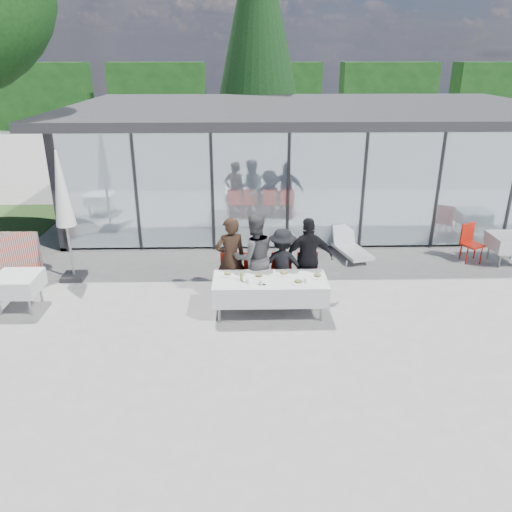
{
  "coord_description": "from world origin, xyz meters",
  "views": [
    {
      "loc": [
        -0.1,
        -8.47,
        4.87
      ],
      "look_at": [
        0.14,
        1.2,
        0.96
      ],
      "focal_mm": 35.0,
      "sensor_mm": 36.0,
      "label": 1
    }
  ],
  "objects_px": {
    "plate_a": "(228,274)",
    "spare_chair_b": "(411,227)",
    "dining_table": "(270,289)",
    "diner_c": "(282,264)",
    "diner_chair_b": "(254,274)",
    "diner_chair_d": "(307,273)",
    "plate_b": "(259,276)",
    "plate_d": "(318,276)",
    "diner_chair_c": "(282,273)",
    "market_umbrella": "(62,197)",
    "diner_b": "(254,257)",
    "plate_c": "(284,273)",
    "folded_eyeglasses": "(262,285)",
    "diner_a": "(230,259)",
    "spare_table_left": "(18,284)",
    "diner_chair_a": "(231,274)",
    "conifer_tree": "(258,24)",
    "lounger": "(350,246)",
    "diner_d": "(308,259)",
    "spare_chair_a": "(470,240)",
    "plate_extra": "(298,282)",
    "juice_bottle": "(242,277)",
    "spare_table_right": "(508,242)"
  },
  "relations": [
    {
      "from": "plate_a",
      "to": "spare_chair_b",
      "type": "relative_size",
      "value": 0.3
    },
    {
      "from": "dining_table",
      "to": "diner_c",
      "type": "bearing_deg",
      "value": 67.28
    },
    {
      "from": "diner_chair_b",
      "to": "diner_chair_d",
      "type": "height_order",
      "value": "same"
    },
    {
      "from": "plate_b",
      "to": "plate_d",
      "type": "relative_size",
      "value": 1.0
    },
    {
      "from": "diner_chair_c",
      "to": "market_umbrella",
      "type": "xyz_separation_m",
      "value": [
        -4.78,
        1.01,
        1.43
      ]
    },
    {
      "from": "diner_b",
      "to": "plate_c",
      "type": "bearing_deg",
      "value": 127.49
    },
    {
      "from": "folded_eyeglasses",
      "to": "diner_a",
      "type": "bearing_deg",
      "value": 123.18
    },
    {
      "from": "diner_chair_c",
      "to": "spare_table_left",
      "type": "relative_size",
      "value": 1.13
    },
    {
      "from": "diner_a",
      "to": "plate_b",
      "type": "distance_m",
      "value": 0.83
    },
    {
      "from": "dining_table",
      "to": "diner_chair_a",
      "type": "bearing_deg",
      "value": 136.65
    },
    {
      "from": "plate_d",
      "to": "conifer_tree",
      "type": "bearing_deg",
      "value": 93.93
    },
    {
      "from": "dining_table",
      "to": "lounger",
      "type": "bearing_deg",
      "value": 53.92
    },
    {
      "from": "dining_table",
      "to": "plate_b",
      "type": "bearing_deg",
      "value": 151.37
    },
    {
      "from": "diner_a",
      "to": "plate_c",
      "type": "height_order",
      "value": "diner_a"
    },
    {
      "from": "dining_table",
      "to": "diner_d",
      "type": "relative_size",
      "value": 1.27
    },
    {
      "from": "plate_c",
      "to": "spare_chair_a",
      "type": "height_order",
      "value": "spare_chair_a"
    },
    {
      "from": "spare_table_left",
      "to": "diner_a",
      "type": "bearing_deg",
      "value": 5.0
    },
    {
      "from": "diner_chair_d",
      "to": "spare_table_left",
      "type": "xyz_separation_m",
      "value": [
        -5.95,
        -0.43,
        0.02
      ]
    },
    {
      "from": "diner_chair_d",
      "to": "market_umbrella",
      "type": "height_order",
      "value": "market_umbrella"
    },
    {
      "from": "plate_d",
      "to": "market_umbrella",
      "type": "relative_size",
      "value": 0.1
    },
    {
      "from": "diner_d",
      "to": "plate_b",
      "type": "relative_size",
      "value": 6.13
    },
    {
      "from": "plate_a",
      "to": "folded_eyeglasses",
      "type": "bearing_deg",
      "value": -36.2
    },
    {
      "from": "plate_b",
      "to": "lounger",
      "type": "bearing_deg",
      "value": 50.24
    },
    {
      "from": "diner_d",
      "to": "market_umbrella",
      "type": "distance_m",
      "value": 5.54
    },
    {
      "from": "diner_chair_b",
      "to": "market_umbrella",
      "type": "distance_m",
      "value": 4.54
    },
    {
      "from": "folded_eyeglasses",
      "to": "spare_chair_b",
      "type": "relative_size",
      "value": 0.14
    },
    {
      "from": "diner_chair_b",
      "to": "diner_chair_c",
      "type": "distance_m",
      "value": 0.59
    },
    {
      "from": "spare_table_left",
      "to": "spare_chair_a",
      "type": "height_order",
      "value": "spare_chair_a"
    },
    {
      "from": "plate_d",
      "to": "conifer_tree",
      "type": "xyz_separation_m",
      "value": [
        -0.85,
        12.42,
        5.21
      ]
    },
    {
      "from": "plate_b",
      "to": "plate_extra",
      "type": "xyz_separation_m",
      "value": [
        0.76,
        -0.31,
        0.0
      ]
    },
    {
      "from": "diner_c",
      "to": "folded_eyeglasses",
      "type": "bearing_deg",
      "value": 70.18
    },
    {
      "from": "diner_d",
      "to": "juice_bottle",
      "type": "height_order",
      "value": "diner_d"
    },
    {
      "from": "plate_a",
      "to": "plate_c",
      "type": "height_order",
      "value": "same"
    },
    {
      "from": "diner_b",
      "to": "juice_bottle",
      "type": "xyz_separation_m",
      "value": [
        -0.26,
        -0.76,
        -0.11
      ]
    },
    {
      "from": "diner_b",
      "to": "spare_chair_b",
      "type": "distance_m",
      "value": 5.33
    },
    {
      "from": "lounger",
      "to": "spare_chair_b",
      "type": "bearing_deg",
      "value": 21.76
    },
    {
      "from": "diner_a",
      "to": "diner_chair_c",
      "type": "distance_m",
      "value": 1.15
    },
    {
      "from": "diner_chair_b",
      "to": "market_umbrella",
      "type": "relative_size",
      "value": 0.33
    },
    {
      "from": "folded_eyeglasses",
      "to": "market_umbrella",
      "type": "height_order",
      "value": "market_umbrella"
    },
    {
      "from": "diner_d",
      "to": "spare_chair_b",
      "type": "height_order",
      "value": "diner_d"
    },
    {
      "from": "diner_b",
      "to": "spare_chair_a",
      "type": "relative_size",
      "value": 1.92
    },
    {
      "from": "spare_chair_a",
      "to": "plate_a",
      "type": "bearing_deg",
      "value": -158.02
    },
    {
      "from": "folded_eyeglasses",
      "to": "dining_table",
      "type": "bearing_deg",
      "value": 58.29
    },
    {
      "from": "spare_table_right",
      "to": "spare_chair_b",
      "type": "relative_size",
      "value": 0.88
    },
    {
      "from": "diner_a",
      "to": "spare_table_left",
      "type": "xyz_separation_m",
      "value": [
        -4.32,
        -0.38,
        -0.35
      ]
    },
    {
      "from": "diner_a",
      "to": "diner_c",
      "type": "relative_size",
      "value": 1.17
    },
    {
      "from": "spare_table_right",
      "to": "market_umbrella",
      "type": "relative_size",
      "value": 0.29
    },
    {
      "from": "plate_extra",
      "to": "lounger",
      "type": "xyz_separation_m",
      "value": [
        1.69,
        3.26,
        -0.52
      ]
    },
    {
      "from": "diner_b",
      "to": "juice_bottle",
      "type": "relative_size",
      "value": 11.32
    },
    {
      "from": "folded_eyeglasses",
      "to": "diner_chair_a",
      "type": "bearing_deg",
      "value": 121.79
    }
  ]
}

